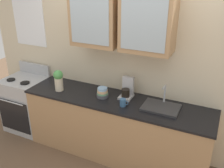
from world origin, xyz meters
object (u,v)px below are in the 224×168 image
bowl_stack (102,93)px  sink_faucet (161,107)px  stove_range (27,103)px  vase (59,80)px  coffee_maker (127,90)px  cup_near_sink (123,103)px

bowl_stack → sink_faucet: bearing=2.8°
bowl_stack → stove_range: bearing=179.8°
stove_range → vase: (0.77, -0.08, 0.61)m
sink_faucet → coffee_maker: 0.53m
cup_near_sink → coffee_maker: 0.27m
stove_range → cup_near_sink: stove_range is taller
stove_range → vase: size_ratio=3.47×
sink_faucet → cup_near_sink: (-0.46, -0.15, 0.03)m
sink_faucet → vase: vase is taller
coffee_maker → bowl_stack: bearing=-154.2°
vase → cup_near_sink: size_ratio=2.67×
sink_faucet → bowl_stack: sink_faucet is taller
sink_faucet → vase: bearing=-175.5°
sink_faucet → stove_range: bearing=-179.1°
bowl_stack → coffee_maker: bearing=25.8°
bowl_stack → cup_near_sink: bowl_stack is taller
stove_range → vase: 0.99m
vase → coffee_maker: 1.00m
stove_range → sink_faucet: 2.30m
vase → bowl_stack: bearing=6.6°
sink_faucet → vase: 1.49m
vase → coffee_maker: size_ratio=1.07×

